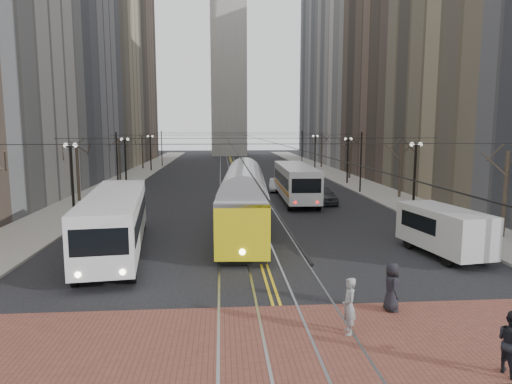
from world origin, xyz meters
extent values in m
plane|color=black|center=(0.00, 0.00, 0.00)|extent=(260.00, 260.00, 0.00)
cube|color=gray|center=(-15.00, 45.00, 0.07)|extent=(5.00, 140.00, 0.15)
cube|color=gray|center=(15.00, 45.00, 0.07)|extent=(5.00, 140.00, 0.15)
cube|color=brown|center=(0.00, -4.00, 0.01)|extent=(25.00, 6.00, 0.01)
cube|color=gray|center=(0.00, 45.00, 0.00)|extent=(4.80, 130.00, 0.02)
cube|color=gold|center=(0.00, 45.00, 0.01)|extent=(0.42, 130.00, 0.01)
cube|color=slate|center=(-25.50, 46.00, 17.00)|extent=(16.00, 20.00, 34.00)
cube|color=gray|center=(-27.50, 66.00, 26.00)|extent=(20.00, 20.00, 52.00)
cube|color=brown|center=(-25.50, 86.00, 20.00)|extent=(16.00, 20.00, 40.00)
cube|color=brown|center=(25.50, 46.00, 17.00)|extent=(16.00, 20.00, 34.00)
cube|color=#ABA8A1|center=(27.50, 66.00, 26.00)|extent=(20.00, 20.00, 52.00)
cube|color=slate|center=(25.50, 86.00, 20.00)|extent=(16.00, 20.00, 40.00)
cube|color=#B2AFA5|center=(0.00, 102.00, 28.00)|extent=(9.00, 9.00, 56.00)
cylinder|color=black|center=(-13.70, 18.00, 2.80)|extent=(0.20, 0.20, 5.60)
cylinder|color=black|center=(-13.70, 38.00, 2.80)|extent=(0.20, 0.20, 5.60)
cylinder|color=black|center=(-13.70, 58.00, 2.80)|extent=(0.20, 0.20, 5.60)
cylinder|color=black|center=(13.70, 18.00, 2.80)|extent=(0.20, 0.20, 5.60)
cylinder|color=black|center=(13.70, 38.00, 2.80)|extent=(0.20, 0.20, 5.60)
cylinder|color=black|center=(13.70, 58.00, 2.80)|extent=(0.20, 0.20, 5.60)
cylinder|color=#382D23|center=(-15.70, 26.00, 2.80)|extent=(0.28, 0.28, 5.60)
cylinder|color=#382D23|center=(-15.70, 44.00, 2.80)|extent=(0.28, 0.28, 5.60)
cylinder|color=#382D23|center=(-15.70, 62.00, 2.80)|extent=(0.28, 0.28, 5.60)
cylinder|color=#382D23|center=(15.70, 9.00, 2.80)|extent=(0.28, 0.28, 5.60)
cylinder|color=#382D23|center=(15.70, 26.00, 2.80)|extent=(0.28, 0.28, 5.60)
cylinder|color=#382D23|center=(15.70, 44.00, 2.80)|extent=(0.28, 0.28, 5.60)
cylinder|color=#382D23|center=(15.70, 62.00, 2.80)|extent=(0.28, 0.28, 5.60)
cylinder|color=black|center=(-1.50, 45.00, 6.00)|extent=(0.03, 120.00, 0.03)
cylinder|color=black|center=(1.50, 45.00, 6.00)|extent=(0.03, 120.00, 0.03)
cylinder|color=black|center=(-12.90, 30.00, 3.30)|extent=(0.16, 0.16, 6.60)
cylinder|color=black|center=(-12.90, 66.00, 3.30)|extent=(0.16, 0.16, 6.60)
cylinder|color=black|center=(12.90, 30.00, 3.30)|extent=(0.16, 0.16, 6.60)
cylinder|color=black|center=(12.90, 66.00, 3.30)|extent=(0.16, 0.16, 6.60)
cube|color=silver|center=(-8.12, 7.59, 1.69)|extent=(4.46, 13.76, 3.38)
cube|color=gold|center=(-0.68, 11.43, 1.79)|extent=(3.74, 15.31, 3.57)
cube|color=beige|center=(5.00, 25.25, 1.72)|extent=(3.17, 13.24, 3.44)
cube|color=#BBBBBB|center=(10.00, 5.46, 1.32)|extent=(3.20, 6.26, 2.64)
imported|color=#42464A|center=(7.25, 23.56, 0.83)|extent=(2.48, 5.05, 1.66)
imported|color=#A5A8AC|center=(4.00, 32.35, 0.70)|extent=(2.06, 4.39, 1.39)
imported|color=black|center=(4.33, -1.77, 0.96)|extent=(0.68, 0.98, 1.89)
imported|color=gray|center=(2.14, -3.62, 0.99)|extent=(0.50, 0.73, 1.96)
imported|color=black|center=(6.05, -6.50, 0.95)|extent=(0.82, 1.00, 1.88)
camera|label=1|loc=(-2.15, -18.14, 6.98)|focal=32.00mm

